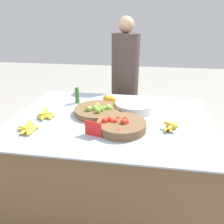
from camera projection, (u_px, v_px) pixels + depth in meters
name	position (u px, v px, depth m)	size (l,w,h in m)	color
ground_plane	(112.00, 193.00, 2.08)	(12.00, 12.00, 0.00)	#A39E93
market_table	(112.00, 158.00, 1.92)	(1.60, 1.18, 0.79)	brown
lime_bowl	(98.00, 110.00, 1.83)	(0.39, 0.39, 0.09)	brown
tomato_basket	(121.00, 125.00, 1.56)	(0.35, 0.35, 0.10)	brown
orange_pile	(109.00, 99.00, 2.07)	(0.12, 0.09, 0.08)	orange
metal_bowl	(134.00, 107.00, 1.89)	(0.33, 0.33, 0.07)	silver
price_sign	(93.00, 129.00, 1.48)	(0.12, 0.04, 0.11)	red
veg_bundle	(77.00, 95.00, 2.05)	(0.04, 0.06, 0.15)	#428438
banana_bunch_front_center	(45.00, 115.00, 1.76)	(0.17, 0.18, 0.06)	gold
banana_bunch_front_right	(171.00, 127.00, 1.56)	(0.13, 0.14, 0.06)	gold
banana_bunch_middle_left	(28.00, 129.00, 1.54)	(0.17, 0.19, 0.06)	gold
vendor_person	(125.00, 92.00, 2.62)	(0.31, 0.31, 1.56)	#473833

